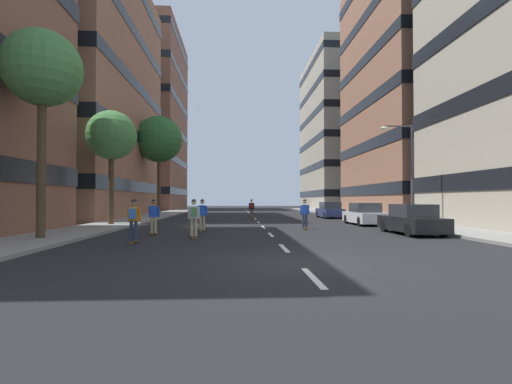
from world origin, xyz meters
The scene contains 21 objects.
ground_plane centered at (0.00, 22.30, 0.00)m, with size 133.82×133.82×0.00m, color black.
sidewalk_left centered at (-10.04, 25.09, 0.07)m, with size 3.38×61.34×0.14m, color gray.
sidewalk_right centered at (10.04, 25.09, 0.07)m, with size 3.38×61.34×0.14m, color gray.
lane_markings centered at (0.00, 23.00, 0.00)m, with size 0.16×52.20×0.01m.
building_left_mid centered at (-20.25, 27.41, 12.83)m, with size 17.15×22.33×25.48m.
building_left_far centered at (-20.25, 55.45, 15.76)m, with size 17.15×19.85×31.34m.
building_right_mid centered at (20.25, 27.41, 13.71)m, with size 17.15×17.58×27.23m.
building_right_far centered at (20.25, 55.45, 13.92)m, with size 17.15×21.14×27.65m.
parked_car_near centered at (7.15, 24.04, 0.70)m, with size 1.82×4.40×1.52m.
parked_car_mid centered at (7.15, 14.69, 0.70)m, with size 1.82×4.40×1.52m.
parked_car_far centered at (7.15, 7.88, 0.70)m, with size 1.82×4.40×1.52m.
street_tree_near centered at (-10.04, 14.63, 5.99)m, with size 3.26×3.26×7.55m.
street_tree_mid centered at (-10.04, 29.60, 8.23)m, with size 4.98×4.98×10.61m.
street_tree_far centered at (-10.04, 5.88, 7.31)m, with size 3.26×3.26×8.89m.
streetlamp_right centered at (9.34, 12.98, 4.14)m, with size 2.13×0.30×6.50m.
skater_0 centered at (-0.28, 23.89, 1.02)m, with size 0.54×0.91×1.78m.
skater_1 centered at (2.32, 11.22, 0.98)m, with size 0.55×0.92×1.78m.
skater_2 centered at (-3.65, 6.55, 1.02)m, with size 0.56×0.92×1.78m.
skater_3 centered at (-3.57, 9.84, 0.98)m, with size 0.54×0.91×1.78m.
skater_4 centered at (-5.83, 4.70, 1.02)m, with size 0.54×0.90×1.78m.
skater_5 centered at (-5.81, 8.21, 0.98)m, with size 0.55×0.92×1.78m.
Camera 1 is at (-1.73, -10.17, 1.76)m, focal length 25.65 mm.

